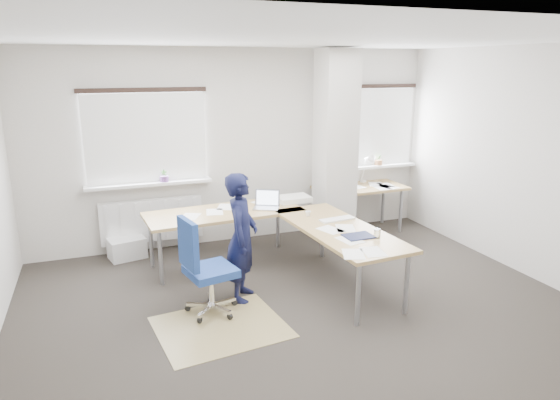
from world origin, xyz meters
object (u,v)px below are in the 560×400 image
object	(u,v)px
desk_main	(282,221)
desk_side	(360,189)
person	(242,237)
task_chair	(208,287)

from	to	relation	value
desk_main	desk_side	bearing A→B (deg)	29.30
desk_main	desk_side	size ratio (longest dim) A/B	1.85
desk_side	person	size ratio (longest dim) A/B	0.98
desk_main	desk_side	distance (m)	2.06
desk_side	task_chair	bearing A→B (deg)	-148.09
desk_side	task_chair	distance (m)	3.40
desk_main	task_chair	xyz separation A→B (m)	(-1.10, -0.72, -0.39)
desk_main	desk_side	xyz separation A→B (m)	(1.72, 1.14, -0.01)
desk_main	task_chair	size ratio (longest dim) A/B	2.44
task_chair	person	distance (m)	0.66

